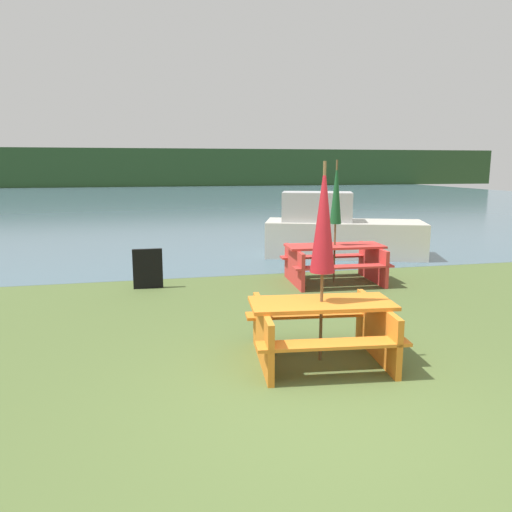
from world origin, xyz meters
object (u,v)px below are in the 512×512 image
picnic_table_orange (321,325)px  boat (339,232)px  picnic_table_red (334,260)px  signboard (148,269)px  umbrella_darkgreen (336,193)px  umbrella_crimson (323,219)px

picnic_table_orange → boat: boat is taller
picnic_table_red → signboard: (-3.60, 0.32, -0.08)m
picnic_table_orange → picnic_table_red: 4.08m
umbrella_darkgreen → boat: bearing=66.5°
picnic_table_red → boat: size_ratio=0.47×
picnic_table_orange → picnic_table_red: (1.63, 3.74, 0.02)m
umbrella_crimson → picnic_table_red: bearing=66.4°
umbrella_darkgreen → boat: umbrella_darkgreen is taller
umbrella_darkgreen → signboard: size_ratio=3.19×
picnic_table_red → umbrella_crimson: bearing=-113.6°
umbrella_darkgreen → umbrella_crimson: size_ratio=1.02×
picnic_table_orange → umbrella_crimson: umbrella_crimson is taller
picnic_table_orange → umbrella_darkgreen: size_ratio=0.75×
picnic_table_orange → signboard: (-1.96, 4.06, -0.06)m
picnic_table_red → umbrella_darkgreen: (0.00, 0.00, 1.30)m
picnic_table_orange → boat: 7.08m
picnic_table_orange → signboard: bearing=115.8°
picnic_table_red → boat: 3.00m
signboard → umbrella_darkgreen: bearing=-5.0°
umbrella_darkgreen → picnic_table_orange: bearing=-113.6°
umbrella_darkgreen → signboard: umbrella_darkgreen is taller
umbrella_darkgreen → boat: 3.21m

